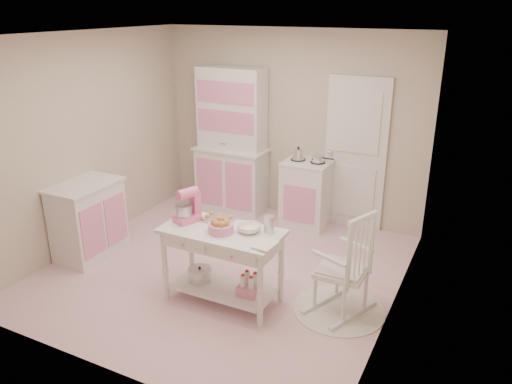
# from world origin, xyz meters

# --- Properties ---
(room_shell) EXTENTS (3.84, 3.84, 2.62)m
(room_shell) POSITION_xyz_m (0.00, 0.00, 1.65)
(room_shell) COLOR pink
(room_shell) RESTS_ON ground
(door) EXTENTS (0.82, 0.05, 2.04)m
(door) POSITION_xyz_m (0.95, 1.87, 1.02)
(door) COLOR silver
(door) RESTS_ON ground
(hutch) EXTENTS (1.06, 0.50, 2.08)m
(hutch) POSITION_xyz_m (-0.82, 1.66, 1.04)
(hutch) COLOR silver
(hutch) RESTS_ON ground
(stove) EXTENTS (0.62, 0.57, 0.92)m
(stove) POSITION_xyz_m (0.38, 1.61, 0.46)
(stove) COLOR silver
(stove) RESTS_ON ground
(base_cabinet) EXTENTS (0.54, 0.84, 0.92)m
(base_cabinet) POSITION_xyz_m (-1.63, -0.40, 0.46)
(base_cabinet) COLOR silver
(base_cabinet) RESTS_ON ground
(lace_rug) EXTENTS (0.92, 0.92, 0.01)m
(lace_rug) POSITION_xyz_m (1.44, -0.20, 0.01)
(lace_rug) COLOR white
(lace_rug) RESTS_ON ground
(rocking_chair) EXTENTS (0.71, 0.85, 1.10)m
(rocking_chair) POSITION_xyz_m (1.44, -0.20, 0.55)
(rocking_chair) COLOR silver
(rocking_chair) RESTS_ON ground
(work_table) EXTENTS (1.20, 0.60, 0.80)m
(work_table) POSITION_xyz_m (0.31, -0.55, 0.40)
(work_table) COLOR silver
(work_table) RESTS_ON ground
(stand_mixer) EXTENTS (0.29, 0.33, 0.34)m
(stand_mixer) POSITION_xyz_m (-0.11, -0.53, 0.97)
(stand_mixer) COLOR pink
(stand_mixer) RESTS_ON work_table
(cookie_tray) EXTENTS (0.34, 0.24, 0.02)m
(cookie_tray) POSITION_xyz_m (0.16, -0.37, 0.81)
(cookie_tray) COLOR silver
(cookie_tray) RESTS_ON work_table
(bread_basket) EXTENTS (0.25, 0.25, 0.09)m
(bread_basket) POSITION_xyz_m (0.33, -0.60, 0.85)
(bread_basket) COLOR pink
(bread_basket) RESTS_ON work_table
(mixing_bowl) EXTENTS (0.23, 0.23, 0.07)m
(mixing_bowl) POSITION_xyz_m (0.57, -0.47, 0.84)
(mixing_bowl) COLOR white
(mixing_bowl) RESTS_ON work_table
(metal_pitcher) EXTENTS (0.10, 0.10, 0.17)m
(metal_pitcher) POSITION_xyz_m (0.75, -0.39, 0.89)
(metal_pitcher) COLOR silver
(metal_pitcher) RESTS_ON work_table
(recipe_book) EXTENTS (0.20, 0.25, 0.02)m
(recipe_book) POSITION_xyz_m (0.76, -0.67, 0.81)
(recipe_book) COLOR white
(recipe_book) RESTS_ON work_table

